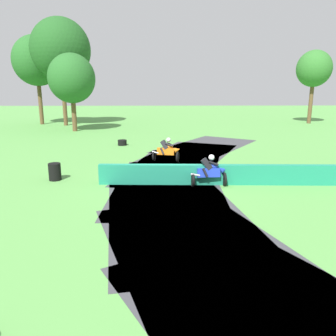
{
  "coord_description": "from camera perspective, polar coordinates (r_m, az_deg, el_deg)",
  "views": [
    {
      "loc": [
        -0.25,
        -14.4,
        4.3
      ],
      "look_at": [
        0.0,
        -0.64,
        0.9
      ],
      "focal_mm": 35.84,
      "sensor_mm": 36.0,
      "label": 1
    }
  ],
  "objects": [
    {
      "name": "track_asphalt",
      "position": [
        15.06,
        4.63,
        -2.75
      ],
      "size": [
        10.13,
        29.51,
        0.01
      ],
      "color": "#3D3D42",
      "rests_on": "ground"
    },
    {
      "name": "ground_plane",
      "position": [
        15.02,
        -0.04,
        -2.75
      ],
      "size": [
        120.0,
        120.0,
        0.0
      ],
      "primitive_type": "plane",
      "color": "#569947"
    },
    {
      "name": "tree_behind_barrier",
      "position": [
        42.56,
        23.58,
        15.17
      ],
      "size": [
        3.86,
        3.86,
        8.17
      ],
      "color": "brown",
      "rests_on": "ground"
    },
    {
      "name": "motorcycle_chase_blue",
      "position": [
        14.77,
        7.18,
        -0.54
      ],
      "size": [
        1.68,
        0.79,
        1.43
      ],
      "color": "black",
      "rests_on": "ground"
    },
    {
      "name": "tree_mid_rise",
      "position": [
        39.04,
        -17.8,
        18.59
      ],
      "size": [
        6.22,
        6.22,
        11.23
      ],
      "color": "brown",
      "rests_on": "ground"
    },
    {
      "name": "tree_far_right",
      "position": [
        41.04,
        -21.44,
        16.61
      ],
      "size": [
        5.18,
        5.18,
        9.66
      ],
      "color": "brown",
      "rests_on": "ground"
    },
    {
      "name": "motorcycle_lead_orange",
      "position": [
        19.35,
        -0.14,
        3.04
      ],
      "size": [
        1.71,
        1.0,
        1.42
      ],
      "color": "black",
      "rests_on": "ground"
    },
    {
      "name": "tire_stack_mid_a",
      "position": [
        16.43,
        -18.7,
        -0.6
      ],
      "size": [
        0.56,
        0.56,
        0.8
      ],
      "color": "black",
      "rests_on": "ground"
    },
    {
      "name": "tree_far_left",
      "position": [
        33.57,
        -16.07,
        14.41
      ],
      "size": [
        4.36,
        4.36,
        7.23
      ],
      "color": "brown",
      "rests_on": "ground"
    },
    {
      "name": "tire_stack_near",
      "position": [
        24.98,
        -7.78,
        4.3
      ],
      "size": [
        0.65,
        0.65,
        0.4
      ],
      "color": "black",
      "rests_on": "ground"
    },
    {
      "name": "safety_barrier",
      "position": [
        15.85,
        20.8,
        -1.1
      ],
      "size": [
        17.41,
        0.88,
        0.9
      ],
      "primitive_type": "cube",
      "rotation": [
        0.0,
        0.0,
        4.68
      ],
      "color": "#1E8466",
      "rests_on": "ground"
    }
  ]
}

